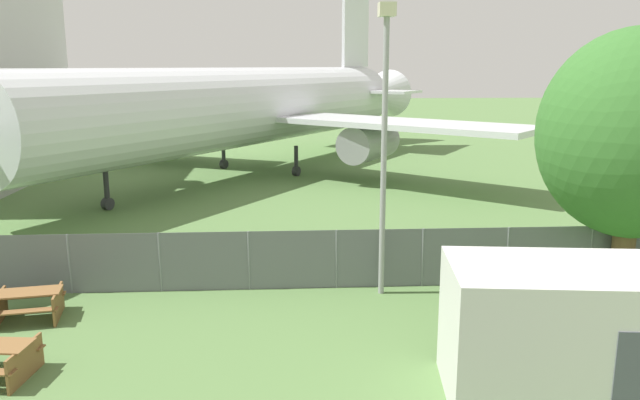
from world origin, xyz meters
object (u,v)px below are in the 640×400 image
at_px(airplane, 246,108).
at_px(tree_left_of_cabin, 635,134).
at_px(picnic_bench_open_grass, 29,302).
at_px(portable_cabin, 572,333).

xyz_separation_m(airplane, tree_left_of_cabin, (12.01, -20.14, 0.52)).
bearing_deg(picnic_bench_open_grass, tree_left_of_cabin, 5.01).
relative_size(portable_cabin, tree_left_of_cabin, 0.68).
distance_m(airplane, portable_cabin, 27.37).
xyz_separation_m(portable_cabin, picnic_bench_open_grass, (-12.11, 4.56, -0.87)).
height_order(picnic_bench_open_grass, tree_left_of_cabin, tree_left_of_cabin).
bearing_deg(portable_cabin, picnic_bench_open_grass, 166.15).
relative_size(airplane, portable_cabin, 7.37).
height_order(airplane, tree_left_of_cabin, airplane).
bearing_deg(tree_left_of_cabin, picnic_bench_open_grass, -174.99).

